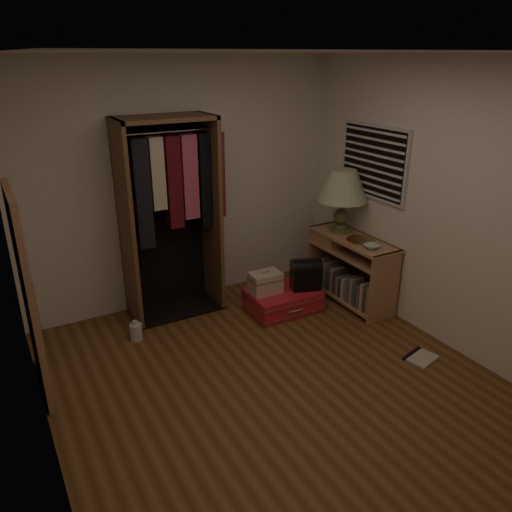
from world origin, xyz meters
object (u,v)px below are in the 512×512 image
object	(u,v)px
pink_suitcase	(283,300)
white_jug	(136,332)
train_case	(265,282)
black_bag	(306,273)
floor_mirror	(28,296)
console_bookshelf	(348,267)
table_lamp	(343,187)
open_wardrobe	(172,201)

from	to	relation	value
pink_suitcase	white_jug	xyz separation A→B (m)	(-1.57, 0.18, -0.03)
train_case	black_bag	distance (m)	0.45
floor_mirror	white_jug	world-z (taller)	floor_mirror
console_bookshelf	train_case	distance (m)	0.98
console_bookshelf	table_lamp	distance (m)	0.89
pink_suitcase	table_lamp	distance (m)	1.39
table_lamp	train_case	bearing A→B (deg)	-179.67
table_lamp	floor_mirror	bearing A→B (deg)	-175.87
console_bookshelf	pink_suitcase	size ratio (longest dim) A/B	1.45
black_bag	white_jug	distance (m)	1.86
floor_mirror	black_bag	xyz separation A→B (m)	(2.71, 0.10, -0.44)
pink_suitcase	table_lamp	xyz separation A→B (m)	(0.78, 0.06, 1.14)
console_bookshelf	floor_mirror	size ratio (longest dim) A/B	0.66
train_case	white_jug	distance (m)	1.41
console_bookshelf	open_wardrobe	world-z (taller)	open_wardrobe
open_wardrobe	white_jug	distance (m)	1.35
console_bookshelf	table_lamp	world-z (taller)	table_lamp
open_wardrobe	black_bag	xyz separation A→B (m)	(1.21, -0.67, -0.81)
train_case	black_bag	size ratio (longest dim) A/B	0.93
floor_mirror	open_wardrobe	bearing A→B (deg)	27.21
open_wardrobe	floor_mirror	xyz separation A→B (m)	(-1.50, -0.77, -0.37)
console_bookshelf	black_bag	bearing A→B (deg)	173.70
table_lamp	pink_suitcase	bearing A→B (deg)	-175.32
floor_mirror	white_jug	xyz separation A→B (m)	(0.89, 0.35, -0.76)
train_case	black_bag	bearing A→B (deg)	-14.36
pink_suitcase	black_bag	world-z (taller)	black_bag
console_bookshelf	floor_mirror	bearing A→B (deg)	-179.22
open_wardrobe	pink_suitcase	world-z (taller)	open_wardrobe
train_case	white_jug	size ratio (longest dim) A/B	1.64
white_jug	open_wardrobe	bearing A→B (deg)	34.58
train_case	white_jug	bearing A→B (deg)	176.76
open_wardrobe	train_case	size ratio (longest dim) A/B	6.05
floor_mirror	train_case	bearing A→B (deg)	5.74
train_case	floor_mirror	bearing A→B (deg)	-172.41
train_case	table_lamp	distance (m)	1.33
console_bookshelf	floor_mirror	world-z (taller)	floor_mirror
console_bookshelf	open_wardrobe	size ratio (longest dim) A/B	0.55
floor_mirror	black_bag	size ratio (longest dim) A/B	4.65
floor_mirror	train_case	distance (m)	2.34
black_bag	table_lamp	distance (m)	1.01
floor_mirror	pink_suitcase	bearing A→B (deg)	3.95
open_wardrobe	black_bag	bearing A→B (deg)	-28.85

